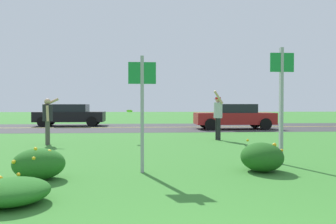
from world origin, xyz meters
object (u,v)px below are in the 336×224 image
car_black_center_right (71,115)px  person_thrower_dark_shirt (48,117)px  car_red_center_left (234,116)px  sign_post_by_roadside (281,94)px  person_catcher_red_cap_gray_shirt (218,114)px  sign_post_near_path (142,102)px  frisbee_lime (130,111)px

car_black_center_right → person_thrower_dark_shirt: bearing=-82.0°
car_red_center_left → sign_post_by_roadside: bearing=-100.2°
person_catcher_red_cap_gray_shirt → car_red_center_left: size_ratio=0.44×
sign_post_near_path → car_black_center_right: 16.67m
sign_post_by_roadside → person_thrower_dark_shirt: bearing=146.1°
car_red_center_left → car_black_center_right: bearing=159.9°
sign_post_by_roadside → person_catcher_red_cap_gray_shirt: bearing=92.8°
sign_post_near_path → sign_post_by_roadside: (3.23, 0.74, 0.19)m
person_thrower_dark_shirt → car_red_center_left: bearing=39.4°
person_thrower_dark_shirt → frisbee_lime: bearing=11.8°
sign_post_by_roadside → frisbee_lime: sign_post_by_roadside is taller
sign_post_near_path → frisbee_lime: bearing=94.9°
sign_post_near_path → person_thrower_dark_shirt: sign_post_near_path is taller
sign_post_near_path → person_catcher_red_cap_gray_shirt: (2.97, 6.21, -0.40)m
person_thrower_dark_shirt → car_black_center_right: bearing=98.0°
sign_post_by_roadside → car_black_center_right: bearing=118.0°
frisbee_lime → person_catcher_red_cap_gray_shirt: bearing=7.7°
person_thrower_dark_shirt → frisbee_lime: (2.83, 0.59, 0.20)m
sign_post_near_path → person_thrower_dark_shirt: (-3.33, 5.15, -0.48)m
person_catcher_red_cap_gray_shirt → sign_post_near_path: bearing=-115.5°
sign_post_by_roadside → person_catcher_red_cap_gray_shirt: sign_post_by_roadside is taller
sign_post_near_path → car_black_center_right: size_ratio=0.53×
sign_post_near_path → sign_post_by_roadside: size_ratio=0.87×
sign_post_near_path → sign_post_by_roadside: 3.32m
car_black_center_right → frisbee_lime: bearing=-66.9°
person_catcher_red_cap_gray_shirt → frisbee_lime: size_ratio=8.29×
car_red_center_left → sign_post_near_path: bearing=-113.4°
person_thrower_dark_shirt → car_black_center_right: (-1.52, 10.78, -0.23)m
sign_post_by_roadside → frisbee_lime: 6.25m
sign_post_near_path → person_catcher_red_cap_gray_shirt: size_ratio=1.21×
sign_post_near_path → car_red_center_left: 13.33m
person_thrower_dark_shirt → person_catcher_red_cap_gray_shirt: 6.38m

